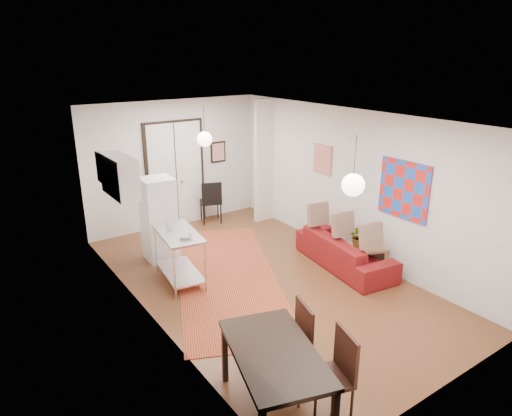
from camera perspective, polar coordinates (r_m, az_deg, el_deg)
floor at (r=8.29m, az=0.84°, el=-9.01°), size 7.00×7.00×0.00m
ceiling at (r=7.39m, az=0.95°, el=11.28°), size 4.20×7.00×0.02m
wall_back at (r=10.65m, az=-10.18°, el=5.42°), size 4.20×0.02×2.90m
wall_front at (r=5.49m, az=22.94°, el=-8.99°), size 4.20×0.02×2.90m
wall_left at (r=6.78m, az=-13.70°, el=-2.65°), size 0.02×7.00×2.90m
wall_right at (r=9.05m, az=11.78°, el=2.92°), size 0.02×7.00×2.90m
double_doors at (r=10.67m, az=-10.00°, el=4.07°), size 1.44×0.06×2.50m
stub_partition at (r=10.75m, az=1.00°, el=5.84°), size 0.50×0.10×2.90m
wall_cabinet at (r=8.06m, az=-16.71°, el=3.87°), size 0.35×1.00×0.70m
painting_popart at (r=8.21m, az=18.02°, el=2.19°), size 0.05×1.00×1.00m
painting_abstract at (r=9.50m, az=8.34°, el=6.05°), size 0.05×0.50×0.60m
poster_back at (r=11.11m, az=-4.75°, el=6.99°), size 0.40×0.03×0.50m
print_left at (r=8.47m, az=-18.79°, el=4.72°), size 0.03×0.44×0.54m
pendant_back at (r=9.17m, az=-6.45°, el=8.55°), size 0.30×0.30×0.80m
pendant_front at (r=6.04m, az=12.05°, el=2.84°), size 0.30×0.30×0.80m
kilim_rug at (r=8.45m, az=-3.65°, el=-8.45°), size 3.45×4.90×0.01m
sofa at (r=8.83m, az=11.05°, el=-5.29°), size 2.26×1.14×0.63m
coffee_table at (r=8.76m, az=12.65°, el=-5.11°), size 1.13×0.89×0.44m
potted_plant at (r=8.66m, az=12.82°, el=-3.44°), size 0.49×0.46×0.43m
kitchen_counter at (r=8.11m, az=-9.59°, el=-5.16°), size 0.78×1.30×0.94m
bowl at (r=7.72m, az=-8.77°, el=-3.52°), size 0.27×0.27×0.05m
soap_bottle at (r=8.14m, az=-10.83°, el=-1.90°), size 0.11×0.11×0.19m
fridge at (r=9.01m, az=-12.04°, el=-1.38°), size 0.60×0.60×1.64m
dining_table at (r=5.20m, az=2.31°, el=-18.20°), size 1.26×1.70×0.84m
dining_chair_near at (r=5.79m, az=3.13°, el=-15.57°), size 0.61×0.76×1.04m
dining_chair_far at (r=5.37m, az=7.97°, el=-18.93°), size 0.61×0.76×1.04m
black_side_chair at (r=10.97m, az=-5.97°, el=1.43°), size 0.60×0.62×1.03m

